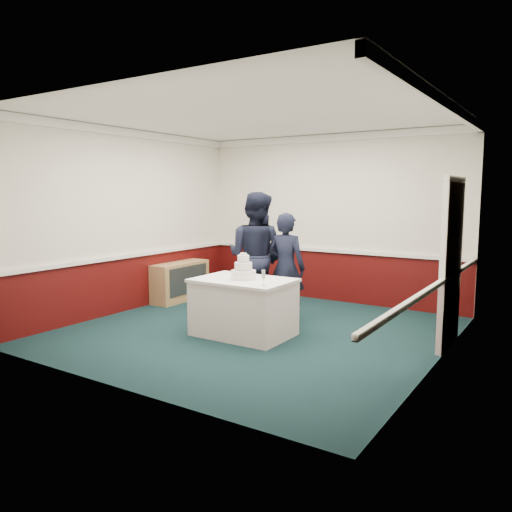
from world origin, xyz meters
The scene contains 9 objects.
ground centered at (0.00, 0.00, 0.00)m, with size 5.00×5.00×0.00m, color #112A2B.
room_shell centered at (0.08, 0.61, 1.97)m, with size 5.00×5.00×3.00m.
sideboard centered at (-2.28, 0.99, 0.35)m, with size 0.41×1.20×0.70m.
cake_table centered at (-0.03, -0.25, 0.40)m, with size 1.32×0.92×0.79m.
wedding_cake centered at (-0.03, -0.25, 0.90)m, with size 0.35×0.35×0.36m.
cake_knife centered at (-0.06, -0.45, 0.79)m, with size 0.01×0.22×0.01m, color silver.
champagne_flute centered at (0.47, -0.53, 0.93)m, with size 0.05×0.05×0.21m.
person_man centered at (-0.37, 0.60, 0.99)m, with size 0.96×0.75×1.98m, color black.
person_woman centered at (0.11, 0.68, 0.84)m, with size 0.61×0.40×1.67m, color black.
Camera 1 is at (3.77, -5.82, 1.97)m, focal length 35.00 mm.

